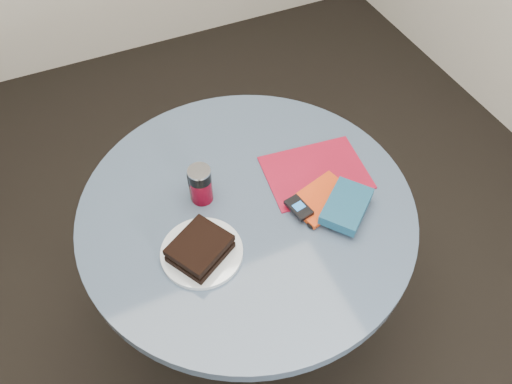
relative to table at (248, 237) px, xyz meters
name	(u,v)px	position (x,y,z in m)	size (l,w,h in m)	color
ground	(249,316)	(0.00, 0.00, -0.59)	(4.00, 4.00, 0.00)	black
table	(248,237)	(0.00, 0.00, 0.00)	(1.00, 1.00, 0.75)	black
plate	(202,252)	(-0.18, -0.10, 0.17)	(0.23, 0.23, 0.01)	white
sandwich	(200,248)	(-0.18, -0.11, 0.20)	(0.19, 0.18, 0.05)	black
soda_can	(201,185)	(-0.11, 0.08, 0.23)	(0.08, 0.08, 0.12)	maroon
pepper_grinder	(196,186)	(-0.12, 0.09, 0.22)	(0.06, 0.06, 0.10)	#4C3320
magazine	(316,172)	(0.25, 0.03, 0.17)	(0.31, 0.23, 0.01)	maroon
red_book	(322,199)	(0.21, -0.08, 0.18)	(0.18, 0.12, 0.02)	red
novel	(346,206)	(0.25, -0.14, 0.20)	(0.17, 0.11, 0.03)	navy
mp3_player	(299,208)	(0.13, -0.09, 0.19)	(0.06, 0.09, 0.01)	black
headphones	(322,224)	(0.17, -0.16, 0.17)	(0.09, 0.07, 0.02)	black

